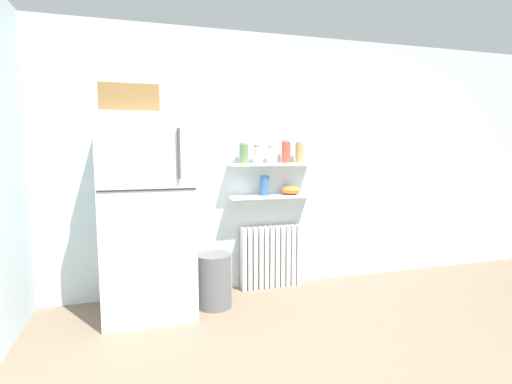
# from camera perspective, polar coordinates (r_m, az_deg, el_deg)

# --- Properties ---
(ground_plane) EXTENTS (7.04, 7.04, 0.00)m
(ground_plane) POSITION_cam_1_polar(r_m,az_deg,el_deg) (2.99, 11.11, -22.68)
(ground_plane) COLOR #7A6651
(back_wall) EXTENTS (7.04, 0.10, 2.60)m
(back_wall) POSITION_cam_1_polar(r_m,az_deg,el_deg) (4.05, 1.29, 4.30)
(back_wall) COLOR silver
(back_wall) RESTS_ON ground_plane
(refrigerator) EXTENTS (0.76, 0.74, 1.96)m
(refrigerator) POSITION_cam_1_polar(r_m,az_deg,el_deg) (3.49, -15.78, -2.59)
(refrigerator) COLOR silver
(refrigerator) RESTS_ON ground_plane
(radiator) EXTENTS (0.64, 0.12, 0.65)m
(radiator) POSITION_cam_1_polar(r_m,az_deg,el_deg) (4.09, 2.20, -9.53)
(radiator) COLOR white
(radiator) RESTS_ON ground_plane
(wall_shelf_lower) EXTENTS (0.88, 0.22, 0.02)m
(wall_shelf_lower) POSITION_cam_1_polar(r_m,az_deg,el_deg) (3.94, 2.38, -0.65)
(wall_shelf_lower) COLOR white
(wall_shelf_upper) EXTENTS (0.88, 0.22, 0.02)m
(wall_shelf_upper) POSITION_cam_1_polar(r_m,az_deg,el_deg) (3.91, 2.40, 4.13)
(wall_shelf_upper) COLOR white
(storage_jar_0) EXTENTS (0.09, 0.09, 0.20)m
(storage_jar_0) POSITION_cam_1_polar(r_m,az_deg,el_deg) (3.82, -1.83, 5.77)
(storage_jar_0) COLOR #5B7F4C
(storage_jar_0) RESTS_ON wall_shelf_upper
(storage_jar_1) EXTENTS (0.09, 0.09, 0.18)m
(storage_jar_1) POSITION_cam_1_polar(r_m,az_deg,el_deg) (3.86, 0.32, 5.61)
(storage_jar_1) COLOR silver
(storage_jar_1) RESTS_ON wall_shelf_upper
(storage_jar_2) EXTENTS (0.10, 0.10, 0.17)m
(storage_jar_2) POSITION_cam_1_polar(r_m,az_deg,el_deg) (3.91, 2.41, 5.57)
(storage_jar_2) COLOR silver
(storage_jar_2) RESTS_ON wall_shelf_upper
(storage_jar_3) EXTENTS (0.09, 0.09, 0.23)m
(storage_jar_3) POSITION_cam_1_polar(r_m,az_deg,el_deg) (3.96, 4.46, 5.96)
(storage_jar_3) COLOR #C64C38
(storage_jar_3) RESTS_ON wall_shelf_upper
(storage_jar_4) EXTENTS (0.09, 0.09, 0.21)m
(storage_jar_4) POSITION_cam_1_polar(r_m,az_deg,el_deg) (4.01, 6.45, 5.82)
(storage_jar_4) COLOR tan
(storage_jar_4) RESTS_ON wall_shelf_upper
(vase) EXTENTS (0.09, 0.09, 0.20)m
(vase) POSITION_cam_1_polar(r_m,az_deg,el_deg) (3.90, 1.28, 0.96)
(vase) COLOR #38609E
(vase) RESTS_ON wall_shelf_lower
(shelf_bowl) EXTENTS (0.20, 0.20, 0.09)m
(shelf_bowl) POSITION_cam_1_polar(r_m,az_deg,el_deg) (4.00, 5.16, 0.27)
(shelf_bowl) COLOR orange
(shelf_bowl) RESTS_ON wall_shelf_lower
(trash_bin) EXTENTS (0.32, 0.32, 0.49)m
(trash_bin) POSITION_cam_1_polar(r_m,az_deg,el_deg) (3.65, -6.21, -12.86)
(trash_bin) COLOR slate
(trash_bin) RESTS_ON ground_plane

